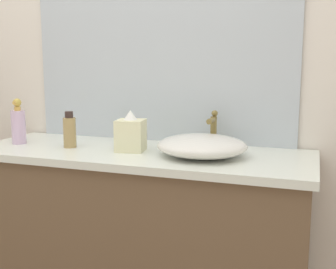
{
  "coord_description": "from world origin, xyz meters",
  "views": [
    {
      "loc": [
        0.79,
        -1.18,
        1.23
      ],
      "look_at": [
        0.23,
        0.41,
        0.95
      ],
      "focal_mm": 45.18,
      "sensor_mm": 36.0,
      "label": 1
    }
  ],
  "objects_px": {
    "lotion_bottle": "(70,131)",
    "soap_dispenser": "(18,125)",
    "tissue_box": "(131,134)",
    "sink_basin": "(202,146)"
  },
  "relations": [
    {
      "from": "tissue_box",
      "to": "sink_basin",
      "type": "bearing_deg",
      "value": -1.45
    },
    {
      "from": "sink_basin",
      "to": "soap_dispenser",
      "type": "bearing_deg",
      "value": -179.2
    },
    {
      "from": "sink_basin",
      "to": "lotion_bottle",
      "type": "bearing_deg",
      "value": -178.81
    },
    {
      "from": "lotion_bottle",
      "to": "sink_basin",
      "type": "bearing_deg",
      "value": 1.19
    },
    {
      "from": "lotion_bottle",
      "to": "tissue_box",
      "type": "relative_size",
      "value": 0.92
    },
    {
      "from": "sink_basin",
      "to": "tissue_box",
      "type": "height_order",
      "value": "tissue_box"
    },
    {
      "from": "sink_basin",
      "to": "tissue_box",
      "type": "bearing_deg",
      "value": 178.55
    },
    {
      "from": "lotion_bottle",
      "to": "soap_dispenser",
      "type": "bearing_deg",
      "value": 179.93
    },
    {
      "from": "soap_dispenser",
      "to": "sink_basin",
      "type": "bearing_deg",
      "value": 0.8
    },
    {
      "from": "lotion_bottle",
      "to": "tissue_box",
      "type": "distance_m",
      "value": 0.28
    }
  ]
}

